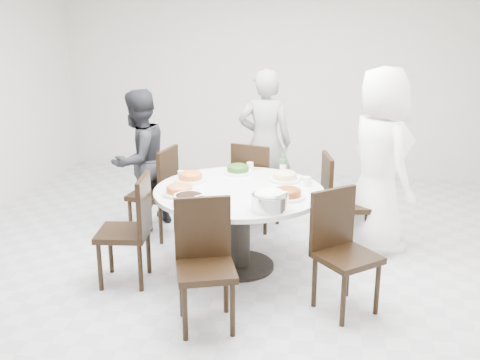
% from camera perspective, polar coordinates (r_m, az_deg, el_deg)
% --- Properties ---
extents(floor, '(6.00, 6.00, 0.01)m').
position_cam_1_polar(floor, '(5.42, -0.73, -7.77)').
color(floor, silver).
rests_on(floor, ground).
extents(wall_back, '(6.00, 0.01, 2.80)m').
position_cam_1_polar(wall_back, '(7.95, 3.29, 10.59)').
color(wall_back, silver).
rests_on(wall_back, ground).
extents(wall_front, '(6.00, 0.01, 2.80)m').
position_cam_1_polar(wall_front, '(2.23, -15.28, -6.34)').
color(wall_front, silver).
rests_on(wall_front, ground).
extents(dining_table, '(1.50, 1.50, 0.75)m').
position_cam_1_polar(dining_table, '(5.07, -0.10, -4.98)').
color(dining_table, white).
rests_on(dining_table, floor).
extents(chair_ne, '(0.50, 0.50, 0.95)m').
position_cam_1_polar(chair_ne, '(5.53, 10.66, -2.28)').
color(chair_ne, black).
rests_on(chair_ne, floor).
extents(chair_n, '(0.52, 0.52, 0.95)m').
position_cam_1_polar(chair_n, '(5.99, 1.77, -0.49)').
color(chair_n, black).
rests_on(chair_n, floor).
extents(chair_nw, '(0.48, 0.48, 0.95)m').
position_cam_1_polar(chair_nw, '(5.81, -8.92, -1.25)').
color(chair_nw, black).
rests_on(chair_nw, floor).
extents(chair_sw, '(0.47, 0.47, 0.95)m').
position_cam_1_polar(chair_sw, '(4.87, -11.79, -5.02)').
color(chair_sw, black).
rests_on(chair_sw, floor).
extents(chair_s, '(0.53, 0.53, 0.95)m').
position_cam_1_polar(chair_s, '(4.12, -3.50, -8.86)').
color(chair_s, black).
rests_on(chair_s, floor).
extents(chair_se, '(0.59, 0.59, 0.95)m').
position_cam_1_polar(chair_se, '(4.39, 10.84, -7.43)').
color(chair_se, black).
rests_on(chair_se, floor).
extents(diner_right, '(0.90, 1.03, 1.78)m').
position_cam_1_polar(diner_right, '(5.50, 14.01, 1.92)').
color(diner_right, white).
rests_on(diner_right, floor).
extents(diner_middle, '(0.63, 0.44, 1.66)m').
position_cam_1_polar(diner_middle, '(6.36, 2.55, 3.81)').
color(diner_middle, black).
rests_on(diner_middle, floor).
extents(diner_left, '(0.81, 0.89, 1.49)m').
position_cam_1_polar(diner_left, '(5.99, -10.20, 1.95)').
color(diner_left, black).
rests_on(diner_left, floor).
extents(dish_greens, '(0.27, 0.27, 0.07)m').
position_cam_1_polar(dish_greens, '(5.41, -0.21, 1.03)').
color(dish_greens, white).
rests_on(dish_greens, dining_table).
extents(dish_pale, '(0.28, 0.28, 0.08)m').
position_cam_1_polar(dish_pale, '(5.19, 4.55, 0.34)').
color(dish_pale, white).
rests_on(dish_pale, dining_table).
extents(dish_orange, '(0.28, 0.28, 0.08)m').
position_cam_1_polar(dish_orange, '(5.18, -5.06, 0.28)').
color(dish_orange, white).
rests_on(dish_orange, dining_table).
extents(dish_redbrown, '(0.29, 0.29, 0.07)m').
position_cam_1_polar(dish_redbrown, '(4.71, 4.83, -1.44)').
color(dish_redbrown, white).
rests_on(dish_redbrown, dining_table).
extents(dish_tofu, '(0.29, 0.29, 0.07)m').
position_cam_1_polar(dish_tofu, '(4.81, -6.17, -1.08)').
color(dish_tofu, white).
rests_on(dish_tofu, dining_table).
extents(rice_bowl, '(0.30, 0.30, 0.13)m').
position_cam_1_polar(rice_bowl, '(4.42, 3.05, -2.26)').
color(rice_bowl, silver).
rests_on(rice_bowl, dining_table).
extents(soup_bowl, '(0.25, 0.25, 0.08)m').
position_cam_1_polar(soup_bowl, '(4.58, -5.19, -1.97)').
color(soup_bowl, white).
rests_on(soup_bowl, dining_table).
extents(beverage_bottle, '(0.06, 0.06, 0.21)m').
position_cam_1_polar(beverage_bottle, '(5.34, 4.39, 1.55)').
color(beverage_bottle, '#296729').
rests_on(beverage_bottle, dining_table).
extents(tea_cups, '(0.07, 0.07, 0.08)m').
position_cam_1_polar(tea_cups, '(5.50, 1.40, 1.35)').
color(tea_cups, white).
rests_on(tea_cups, dining_table).
extents(chopsticks, '(0.24, 0.04, 0.01)m').
position_cam_1_polar(chopsticks, '(5.57, 0.80, 1.19)').
color(chopsticks, tan).
rests_on(chopsticks, dining_table).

